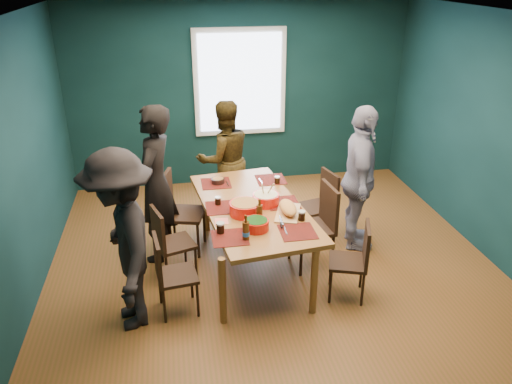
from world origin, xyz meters
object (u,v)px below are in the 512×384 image
(chair_right_far, at_px, (323,200))
(cutting_board, at_px, (288,209))
(chair_left_far, at_px, (176,206))
(chair_left_near, at_px, (168,270))
(person_back, at_px, (225,159))
(chair_right_mid, at_px, (320,220))
(bowl_salad, at_px, (245,208))
(person_near_left, at_px, (123,242))
(bowl_herbs, at_px, (256,224))
(chair_right_near, at_px, (356,256))
(person_right, at_px, (359,179))
(person_far_left, at_px, (156,185))
(dining_table, at_px, (253,211))
(chair_left_mid, at_px, (167,239))
(bowl_dumpling, at_px, (266,199))

(chair_right_far, xyz_separation_m, cutting_board, (-0.64, -0.81, 0.33))
(chair_left_far, relative_size, chair_right_far, 1.15)
(chair_left_near, relative_size, person_back, 0.52)
(chair_right_mid, relative_size, bowl_salad, 2.94)
(person_near_left, bearing_deg, person_back, 140.73)
(chair_right_far, distance_m, bowl_herbs, 1.52)
(chair_left_near, distance_m, person_near_left, 0.55)
(chair_right_mid, distance_m, chair_right_near, 0.69)
(chair_right_far, bearing_deg, person_right, -56.78)
(chair_right_far, xyz_separation_m, person_far_left, (-1.98, -0.13, 0.41))
(chair_right_mid, height_order, person_far_left, person_far_left)
(dining_table, xyz_separation_m, chair_left_near, (-0.93, -0.67, -0.21))
(person_back, xyz_separation_m, person_right, (1.44, -1.12, 0.08))
(chair_left_mid, height_order, chair_left_near, chair_left_mid)
(chair_right_near, xyz_separation_m, bowl_salad, (-1.04, 0.55, 0.36))
(chair_left_mid, relative_size, chair_left_near, 1.02)
(chair_left_far, xyz_separation_m, cutting_board, (1.14, -0.78, 0.26))
(chair_right_mid, bearing_deg, chair_right_near, -80.45)
(chair_left_near, xyz_separation_m, bowl_salad, (0.82, 0.48, 0.35))
(dining_table, xyz_separation_m, person_right, (1.29, 0.25, 0.18))
(dining_table, distance_m, person_right, 1.33)
(chair_right_far, height_order, bowl_dumpling, bowl_dumpling)
(chair_right_mid, xyz_separation_m, person_right, (0.55, 0.32, 0.31))
(cutting_board, bearing_deg, dining_table, 161.07)
(chair_left_mid, distance_m, chair_left_near, 0.59)
(person_right, distance_m, cutting_board, 1.09)
(person_right, relative_size, bowl_herbs, 7.03)
(bowl_salad, bearing_deg, chair_left_far, 134.66)
(chair_left_far, relative_size, cutting_board, 1.65)
(chair_right_far, height_order, cutting_board, cutting_board)
(person_near_left, distance_m, bowl_salad, 1.32)
(chair_right_near, distance_m, bowl_herbs, 1.06)
(bowl_dumpling, bearing_deg, chair_left_far, 151.75)
(person_back, height_order, bowl_salad, person_back)
(person_far_left, height_order, bowl_dumpling, person_far_left)
(dining_table, xyz_separation_m, chair_left_mid, (-0.93, -0.08, -0.20))
(person_far_left, xyz_separation_m, person_near_left, (-0.28, -1.16, -0.03))
(chair_right_far, distance_m, chair_right_mid, 0.67)
(chair_left_near, bearing_deg, chair_right_near, -9.49)
(dining_table, height_order, chair_left_mid, chair_left_mid)
(chair_right_mid, relative_size, person_far_left, 0.53)
(person_near_left, bearing_deg, person_right, 100.33)
(chair_left_far, relative_size, person_near_left, 0.56)
(chair_right_far, height_order, person_right, person_right)
(person_far_left, height_order, person_back, person_far_left)
(chair_left_near, relative_size, chair_right_far, 0.98)
(dining_table, distance_m, chair_left_near, 1.16)
(cutting_board, bearing_deg, chair_left_far, 165.05)
(person_near_left, xyz_separation_m, cutting_board, (1.63, 0.48, -0.05))
(person_back, bearing_deg, person_near_left, 47.54)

